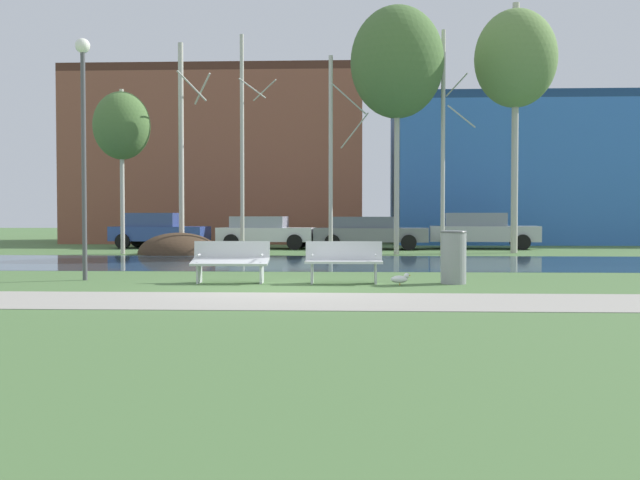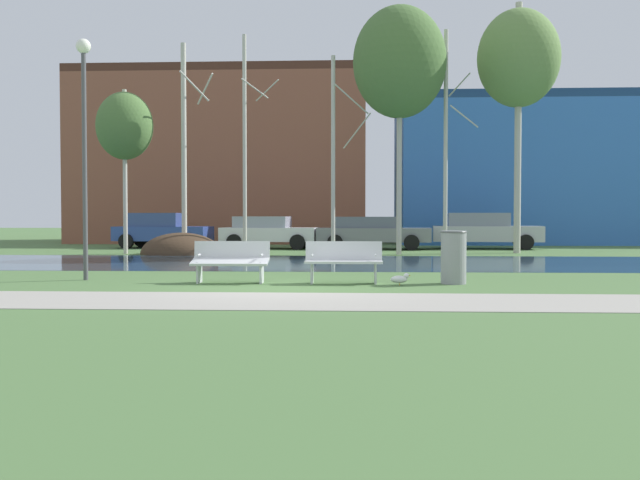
{
  "view_description": "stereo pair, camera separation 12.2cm",
  "coord_description": "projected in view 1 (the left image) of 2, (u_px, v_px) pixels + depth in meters",
  "views": [
    {
      "loc": [
        1.35,
        -14.04,
        1.4
      ],
      "look_at": [
        0.67,
        1.35,
        0.89
      ],
      "focal_mm": 40.97,
      "sensor_mm": 36.0,
      "label": 1
    },
    {
      "loc": [
        1.47,
        -14.04,
        1.4
      ],
      "look_at": [
        0.67,
        1.35,
        0.89
      ],
      "focal_mm": 40.97,
      "sensor_mm": 36.0,
      "label": 2
    }
  ],
  "objects": [
    {
      "name": "ground_plane",
      "position": [
        311.0,
        258.0,
        24.11
      ],
      "size": [
        120.0,
        120.0,
        0.0
      ],
      "primitive_type": "plane",
      "color": "#4C703D"
    },
    {
      "name": "paved_path_strip",
      "position": [
        270.0,
        301.0,
        11.99
      ],
      "size": [
        60.0,
        2.48,
        0.01
      ],
      "primitive_type": "cube",
      "color": "#9E998E",
      "rests_on": "ground"
    },
    {
      "name": "river_band",
      "position": [
        307.0,
        262.0,
        21.92
      ],
      "size": [
        80.0,
        7.26,
        0.01
      ],
      "primitive_type": "cube",
      "color": "#2D475B",
      "rests_on": "ground"
    },
    {
      "name": "soil_mound",
      "position": [
        179.0,
        254.0,
        26.84
      ],
      "size": [
        2.98,
        2.81,
        1.58
      ],
      "primitive_type": "ellipsoid",
      "color": "#423021",
      "rests_on": "ground"
    },
    {
      "name": "bench_left",
      "position": [
        231.0,
        260.0,
        15.22
      ],
      "size": [
        1.6,
        0.57,
        0.87
      ],
      "color": "silver",
      "rests_on": "ground"
    },
    {
      "name": "bench_right",
      "position": [
        344.0,
        261.0,
        15.12
      ],
      "size": [
        1.6,
        0.57,
        0.87
      ],
      "color": "silver",
      "rests_on": "ground"
    },
    {
      "name": "trash_bin",
      "position": [
        454.0,
        256.0,
        15.06
      ],
      "size": [
        0.55,
        0.55,
        1.1
      ],
      "color": "gray",
      "rests_on": "ground"
    },
    {
      "name": "seagull",
      "position": [
        400.0,
        279.0,
        14.72
      ],
      "size": [
        0.41,
        0.15,
        0.25
      ],
      "color": "white",
      "rests_on": "ground"
    },
    {
      "name": "streetlamp",
      "position": [
        83.0,
        119.0,
        15.79
      ],
      "size": [
        0.32,
        0.32,
        5.24
      ],
      "color": "#4C4C51",
      "rests_on": "ground"
    },
    {
      "name": "birch_far_left",
      "position": [
        122.0,
        126.0,
        26.76
      ],
      "size": [
        2.07,
        2.07,
        6.05
      ],
      "color": "beige",
      "rests_on": "ground"
    },
    {
      "name": "birch_left",
      "position": [
        182.0,
        146.0,
        27.22
      ],
      "size": [
        1.25,
        2.13,
        7.84
      ],
      "color": "beige",
      "rests_on": "ground"
    },
    {
      "name": "birch_center_left",
      "position": [
        243.0,
        142.0,
        26.87
      ],
      "size": [
        1.37,
        2.19,
        8.07
      ],
      "color": "beige",
      "rests_on": "ground"
    },
    {
      "name": "birch_center",
      "position": [
        332.0,
        153.0,
        26.47
      ],
      "size": [
        1.45,
        2.63,
        7.2
      ],
      "color": "beige",
      "rests_on": "ground"
    },
    {
      "name": "birch_center_right",
      "position": [
        397.0,
        63.0,
        26.33
      ],
      "size": [
        3.37,
        3.37,
        8.98
      ],
      "color": "#BCB7A8",
      "rests_on": "ground"
    },
    {
      "name": "birch_right",
      "position": [
        444.0,
        141.0,
        27.03
      ],
      "size": [
        1.27,
        2.06,
        8.27
      ],
      "color": "beige",
      "rests_on": "ground"
    },
    {
      "name": "birch_far_right",
      "position": [
        516.0,
        60.0,
        27.34
      ],
      "size": [
        3.06,
        3.06,
        9.38
      ],
      "color": "#BCB7A8",
      "rests_on": "ground"
    },
    {
      "name": "parked_van_nearest_blue",
      "position": [
        158.0,
        230.0,
        31.76
      ],
      "size": [
        4.22,
        2.21,
        1.53
      ],
      "color": "#2D4793",
      "rests_on": "ground"
    },
    {
      "name": "parked_sedan_second_white",
      "position": [
        265.0,
        231.0,
        31.13
      ],
      "size": [
        4.19,
        2.2,
        1.38
      ],
      "color": "silver",
      "rests_on": "ground"
    },
    {
      "name": "parked_hatch_third_grey",
      "position": [
        369.0,
        232.0,
        30.72
      ],
      "size": [
        4.87,
        2.33,
        1.37
      ],
      "color": "slate",
      "rests_on": "ground"
    },
    {
      "name": "parked_wagon_fourth_silver",
      "position": [
        481.0,
        230.0,
        31.05
      ],
      "size": [
        4.67,
        2.28,
        1.53
      ],
      "color": "#B2B5BC",
      "rests_on": "ground"
    },
    {
      "name": "building_brick_low",
      "position": [
        223.0,
        160.0,
        39.96
      ],
      "size": [
        15.11,
        8.5,
        8.95
      ],
      "color": "brown",
      "rests_on": "ground"
    },
    {
      "name": "building_blue_store",
      "position": [
        507.0,
        173.0,
        38.56
      ],
      "size": [
        11.86,
        8.63,
        7.37
      ],
      "color": "#3870C6",
      "rests_on": "ground"
    }
  ]
}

